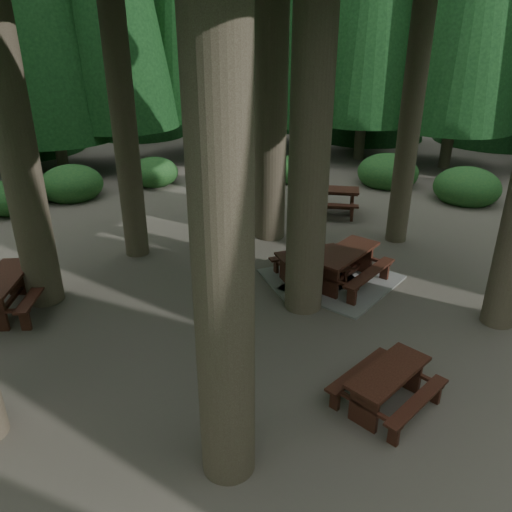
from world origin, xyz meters
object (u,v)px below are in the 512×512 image
picnic_table_b (5,289)px  picnic_table_e (388,382)px  picnic_table_a (344,272)px  picnic_table_c (310,270)px  picnic_table_d (329,197)px

picnic_table_b → picnic_table_e: picnic_table_b is taller
picnic_table_a → picnic_table_e: 4.39m
picnic_table_c → picnic_table_d: (3.51, 3.72, 0.33)m
picnic_table_d → picnic_table_c: bearing=-93.3°
picnic_table_e → picnic_table_a: bearing=45.2°
picnic_table_b → picnic_table_c: (6.74, -2.13, -0.33)m
picnic_table_a → picnic_table_b: picnic_table_a is taller
picnic_table_a → picnic_table_d: bearing=35.8°
picnic_table_c → picnic_table_a: bearing=-40.3°
picnic_table_d → picnic_table_e: bearing=-82.4°
picnic_table_e → picnic_table_c: bearing=55.1°
picnic_table_c → picnic_table_d: 5.13m
picnic_table_c → picnic_table_b: bearing=171.8°
picnic_table_b → picnic_table_e: (5.06, -6.57, -0.09)m
picnic_table_c → picnic_table_e: size_ratio=1.25×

